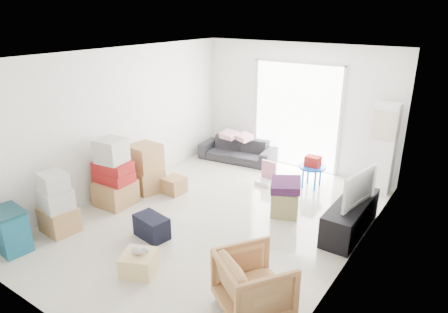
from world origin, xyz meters
name	(u,v)px	position (x,y,z in m)	size (l,w,h in m)	color
room_shell	(216,142)	(0.00, 0.00, 1.35)	(4.98, 6.48, 3.18)	beige
sliding_door	(296,112)	(0.00, 2.98, 1.24)	(2.10, 0.04, 2.33)	white
ac_tower	(382,148)	(1.95, 2.65, 0.88)	(0.45, 0.30, 1.75)	white
tv_console	(350,217)	(2.00, 0.84, 0.25)	(0.46, 1.53, 0.51)	black
television	(353,199)	(2.00, 0.84, 0.57)	(0.95, 0.55, 0.13)	black
sofa	(237,147)	(-1.19, 2.50, 0.34)	(1.75, 0.51, 0.68)	#2A2A30
pillow_left	(229,128)	(-1.41, 2.46, 0.75)	(0.42, 0.33, 0.13)	#D299AC
pillow_right	(244,131)	(-1.02, 2.51, 0.74)	(0.34, 0.28, 0.12)	#D299AC
armchair	(254,281)	(1.65, -1.55, 0.40)	(0.77, 0.72, 0.79)	tan
storage_bins	(10,230)	(-1.90, -2.50, 0.33)	(0.60, 0.45, 0.65)	#12526A
box_stack_a	(57,206)	(-1.80, -1.77, 0.45)	(0.58, 0.50, 1.00)	tan
box_stack_b	(114,177)	(-1.80, -0.62, 0.54)	(0.68, 0.63, 1.24)	tan
box_stack_c	(145,168)	(-1.77, 0.12, 0.45)	(0.72, 0.64, 0.93)	tan
loose_box	(174,185)	(-1.24, 0.33, 0.16)	(0.38, 0.38, 0.31)	tan
duffel_bag	(152,227)	(-0.46, -1.07, 0.18)	(0.55, 0.33, 0.35)	black
ottoman	(285,203)	(0.90, 0.75, 0.22)	(0.44, 0.44, 0.44)	tan
blanket	(286,187)	(0.90, 0.75, 0.51)	(0.48, 0.48, 0.14)	#421B44
kids_table	(312,165)	(0.82, 2.09, 0.46)	(0.52, 0.52, 0.65)	blue
toy_walker	(267,178)	(0.02, 1.72, 0.13)	(0.37, 0.33, 0.47)	silver
wood_crate	(139,263)	(0.02, -1.81, 0.14)	(0.43, 0.43, 0.28)	#E2CB82
plush_bunny	(140,250)	(0.05, -1.81, 0.34)	(0.26, 0.15, 0.13)	#B2ADA8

